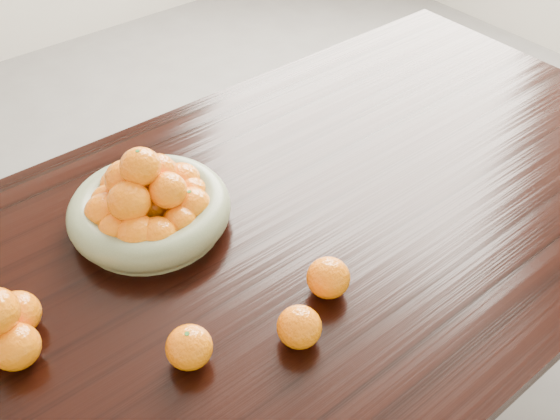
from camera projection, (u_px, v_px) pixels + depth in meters
dining_table at (274, 267)px, 1.26m from camera, size 2.00×1.00×0.75m
fruit_bowl at (149, 204)px, 1.20m from camera, size 0.31×0.31×0.17m
orange_pyramid at (1, 327)px, 0.98m from camera, size 0.14×0.14×0.12m
loose_orange_0 at (189, 347)px, 0.97m from camera, size 0.07×0.07×0.07m
loose_orange_1 at (299, 327)px, 1.00m from camera, size 0.07×0.07×0.07m
loose_orange_2 at (328, 278)px, 1.07m from camera, size 0.08×0.08×0.07m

